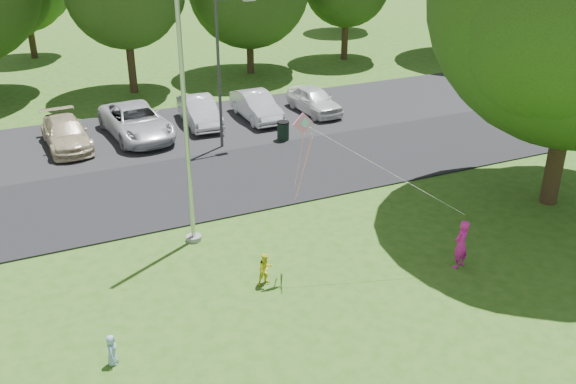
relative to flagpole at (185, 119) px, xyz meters
name	(u,v)px	position (x,y,z in m)	size (l,w,h in m)	color
ground	(365,294)	(3.50, -5.00, -4.17)	(120.00, 120.00, 0.00)	#2D5917
park_road	(249,177)	(3.50, 4.00, -4.14)	(60.00, 6.00, 0.06)	black
parking_strip	(200,127)	(3.50, 10.50, -4.14)	(42.00, 7.00, 0.06)	black
flagpole	(185,119)	(0.00, 0.00, 0.00)	(0.50, 0.50, 10.00)	#B7BABF
street_lamp	(224,59)	(3.86, 7.59, -0.24)	(1.84, 0.36, 6.54)	#3F3F44
trash_can	(283,131)	(6.42, 7.22, -3.70)	(0.58, 0.58, 0.92)	black
parked_cars	(181,116)	(2.60, 10.43, -3.43)	(14.02, 5.40, 1.44)	#C6B793
woman	(461,244)	(6.84, -4.90, -3.38)	(0.57, 0.37, 1.57)	#DC1DA1
child_yellow	(266,269)	(1.15, -3.35, -3.67)	(0.48, 0.38, 1.00)	yellow
child_blue	(112,350)	(-3.54, -5.03, -3.76)	(0.40, 0.26, 0.81)	#87AECF
kite	(306,139)	(2.60, -2.93, -0.06)	(4.64, 2.28, 3.11)	pink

